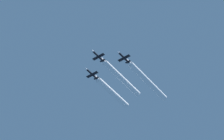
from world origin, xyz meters
TOP-DOWN VIEW (x-y plane):
  - jet_lead at (0.46, 9.12)m, footprint 9.01×13.13m
  - jet_left_wingman at (-13.59, 0.01)m, footprint 9.01×13.13m
  - jet_right_wingman at (12.59, 0.12)m, footprint 9.01×13.13m
  - smoke_trail_lead at (0.46, -17.21)m, footprint 3.91×40.70m
  - smoke_trail_left_wingman at (-13.59, -27.89)m, footprint 3.91×43.84m
  - smoke_trail_right_wingman at (12.59, -23.27)m, footprint 3.91×34.80m

SIDE VIEW (x-z plane):
  - smoke_trail_right_wingman at x=12.59m, z-range 249.19..253.10m
  - jet_right_wingman at x=12.59m, z-range 249.60..252.75m
  - smoke_trail_left_wingman at x=-13.59m, z-range 249.24..253.15m
  - jet_left_wingman at x=-13.59m, z-range 249.65..252.80m
  - smoke_trail_lead at x=0.46m, z-range 251.49..255.41m
  - jet_lead at x=0.46m, z-range 251.90..255.06m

